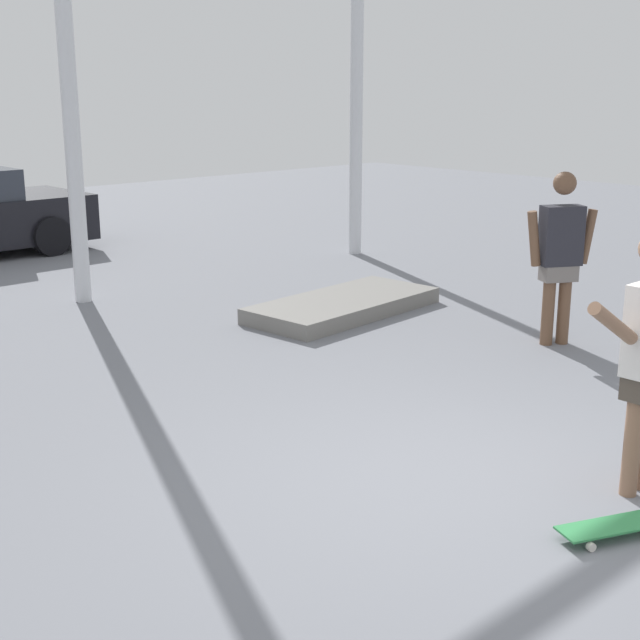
% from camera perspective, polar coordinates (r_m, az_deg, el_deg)
% --- Properties ---
extents(ground_plane, '(36.00, 36.00, 0.00)m').
position_cam_1_polar(ground_plane, '(6.19, 7.67, -10.59)').
color(ground_plane, slate).
extents(skateboard, '(0.79, 0.49, 0.08)m').
position_cam_1_polar(skateboard, '(5.81, 18.49, -12.37)').
color(skateboard, '#338C4C').
rests_on(skateboard, ground_plane).
extents(manual_pad, '(2.51, 1.29, 0.18)m').
position_cam_1_polar(manual_pad, '(10.59, 1.50, 0.94)').
color(manual_pad, slate).
rests_on(manual_pad, ground_plane).
extents(bystander, '(0.71, 0.47, 1.80)m').
position_cam_1_polar(bystander, '(9.45, 15.11, 4.29)').
color(bystander, brown).
rests_on(bystander, ground_plane).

